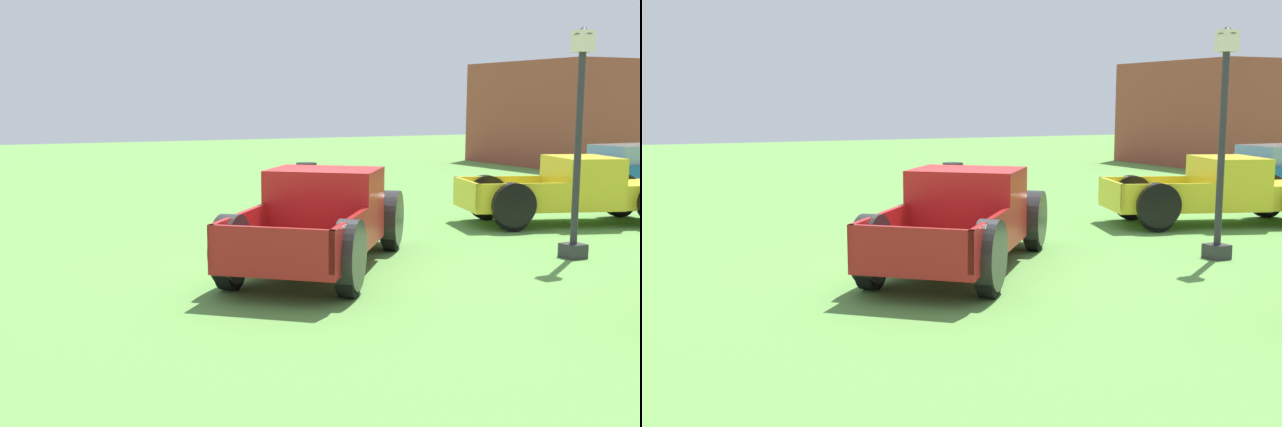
{
  "view_description": "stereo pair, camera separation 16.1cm",
  "coord_description": "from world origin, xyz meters",
  "views": [
    {
      "loc": [
        11.29,
        -5.1,
        2.71
      ],
      "look_at": [
        0.17,
        0.17,
        0.9
      ],
      "focal_mm": 43.15,
      "sensor_mm": 36.0,
      "label": 1
    },
    {
      "loc": [
        11.36,
        -4.95,
        2.71
      ],
      "look_at": [
        0.17,
        0.17,
        0.9
      ],
      "focal_mm": 43.15,
      "sensor_mm": 36.0,
      "label": 2
    }
  ],
  "objects": [
    {
      "name": "pickup_truck_behind_right",
      "position": [
        -1.48,
        7.43,
        0.71
      ],
      "size": [
        3.16,
        5.17,
        1.49
      ],
      "color": "yellow",
      "rests_on": "ground_plane"
    },
    {
      "name": "sedan_distant_b",
      "position": [
        -5.15,
        12.88,
        0.75
      ],
      "size": [
        1.79,
        4.3,
        1.43
      ],
      "color": "#195699",
      "rests_on": "ground_plane"
    },
    {
      "name": "brick_pavilion",
      "position": [
        -14.15,
        18.32,
        2.16
      ],
      "size": [
        7.07,
        4.67,
        4.33
      ],
      "color": "brown",
      "rests_on": "ground_plane"
    },
    {
      "name": "lamp_post_far",
      "position": [
        1.32,
        4.5,
        2.07
      ],
      "size": [
        0.36,
        0.36,
        3.95
      ],
      "color": "#2D2D33",
      "rests_on": "ground_plane"
    },
    {
      "name": "ground_plane",
      "position": [
        0.0,
        0.0,
        0.0
      ],
      "size": [
        80.0,
        80.0,
        0.0
      ],
      "primitive_type": "plane",
      "color": "#5B9342"
    },
    {
      "name": "pickup_truck_foreground",
      "position": [
        -0.12,
        0.41,
        0.76
      ],
      "size": [
        5.19,
        4.78,
        1.6
      ],
      "color": "maroon",
      "rests_on": "ground_plane"
    },
    {
      "name": "trash_can",
      "position": [
        -8.69,
        3.93,
        0.48
      ],
      "size": [
        0.59,
        0.59,
        0.95
      ],
      "color": "orange",
      "rests_on": "ground_plane"
    }
  ]
}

